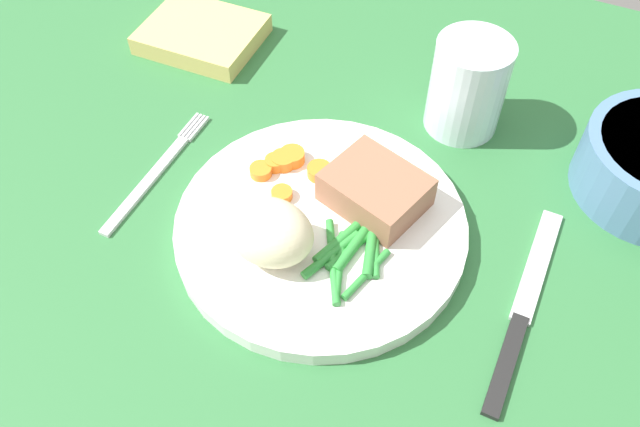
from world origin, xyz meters
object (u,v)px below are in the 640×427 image
at_px(water_glass, 466,92).
at_px(napkin, 202,34).
at_px(meat_portion, 375,190).
at_px(fork, 157,171).
at_px(dinner_plate, 320,226).
at_px(knife, 523,310).

xyz_separation_m(water_glass, napkin, (-0.30, 0.00, -0.03)).
height_order(meat_portion, fork, meat_portion).
bearing_deg(water_glass, dinner_plate, -110.53).
height_order(fork, knife, knife).
bearing_deg(water_glass, fork, -141.87).
bearing_deg(fork, napkin, 105.97).
bearing_deg(napkin, fork, -71.05).
distance_m(fork, napkin, 0.20).
xyz_separation_m(meat_portion, knife, (0.15, -0.04, -0.03)).
xyz_separation_m(dinner_plate, napkin, (-0.23, 0.19, 0.00)).
distance_m(water_glass, napkin, 0.31).
distance_m(dinner_plate, napkin, 0.30).
bearing_deg(napkin, dinner_plate, -38.57).
height_order(knife, napkin, napkin).
bearing_deg(knife, water_glass, 120.40).
bearing_deg(knife, dinner_plate, 178.63).
bearing_deg(dinner_plate, water_glass, 69.47).
relative_size(knife, water_glass, 2.14).
height_order(fork, napkin, napkin).
relative_size(fork, knife, 0.81).
distance_m(meat_portion, water_glass, 0.15).
bearing_deg(meat_portion, water_glass, 76.42).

